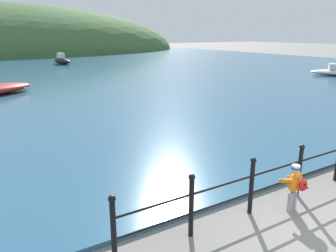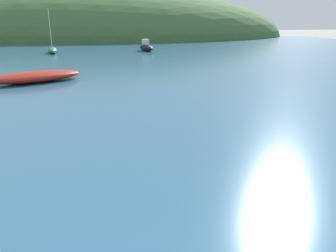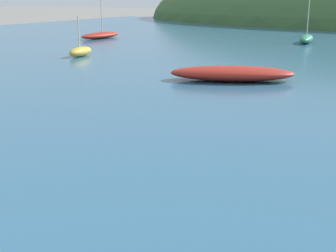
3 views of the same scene
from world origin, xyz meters
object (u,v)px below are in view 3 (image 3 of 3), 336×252
at_px(boat_green_fishing, 100,35).
at_px(boat_twin_mast, 80,51).
at_px(boat_blue_hull, 232,73).
at_px(boat_nearest_quay, 306,38).

bearing_deg(boat_green_fishing, boat_twin_mast, -57.55).
bearing_deg(boat_green_fishing, boat_blue_hull, -36.37).
height_order(boat_green_fishing, boat_blue_hull, boat_green_fishing).
bearing_deg(boat_twin_mast, boat_blue_hull, -14.82).
bearing_deg(boat_blue_hull, boat_green_fishing, 143.63).
bearing_deg(boat_blue_hull, boat_twin_mast, 165.18).
height_order(boat_green_fishing, boat_nearest_quay, boat_green_fishing).
xyz_separation_m(boat_green_fishing, boat_blue_hull, (16.38, -12.06, 0.03)).
distance_m(boat_twin_mast, boat_blue_hull, 10.83).
xyz_separation_m(boat_twin_mast, boat_blue_hull, (10.47, -2.77, 0.02)).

